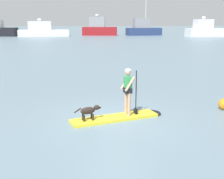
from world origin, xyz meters
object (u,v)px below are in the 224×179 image
at_px(moored_boat_outer, 143,29).
at_px(marker_buoy, 224,104).
at_px(dog, 89,111).
at_px(moored_boat_far_port, 99,28).
at_px(person_paddler, 128,88).
at_px(paddleboard, 120,117).
at_px(moored_boat_far_starboard, 43,31).
at_px(moored_boat_center, 205,30).

height_order(moored_boat_outer, marker_buoy, moored_boat_outer).
distance_m(dog, moored_boat_far_port, 64.61).
height_order(person_paddler, moored_boat_outer, moored_boat_outer).
bearing_deg(moored_boat_outer, paddleboard, -102.17).
height_order(paddleboard, person_paddler, person_paddler).
relative_size(paddleboard, moored_boat_far_port, 0.41).
xyz_separation_m(person_paddler, dog, (-1.46, -0.46, -0.68)).
bearing_deg(paddleboard, moored_boat_far_starboard, 100.16).
xyz_separation_m(dog, marker_buoy, (5.56, 1.08, -0.21)).
bearing_deg(moored_boat_far_starboard, moored_boat_far_port, 14.17).
bearing_deg(dog, moored_boat_far_port, 86.66).
bearing_deg(moored_boat_far_starboard, moored_boat_outer, 6.53).
bearing_deg(moored_boat_outer, moored_boat_center, -29.83).
xyz_separation_m(dog, moored_boat_center, (27.93, 56.40, 1.04)).
xyz_separation_m(moored_boat_center, marker_buoy, (-22.37, -55.32, -1.25)).
bearing_deg(person_paddler, dog, -162.70).
distance_m(person_paddler, moored_boat_far_port, 64.07).
distance_m(moored_boat_far_port, marker_buoy, 63.45).
distance_m(moored_boat_far_port, moored_boat_outer, 11.11).
distance_m(dog, moored_boat_far_starboard, 61.86).
relative_size(person_paddler, moored_boat_center, 0.19).
relative_size(moored_boat_far_starboard, moored_boat_center, 1.29).
bearing_deg(marker_buoy, moored_boat_outer, 81.58).
bearing_deg(moored_boat_far_starboard, marker_buoy, -75.71).
height_order(person_paddler, moored_boat_center, moored_boat_center).
xyz_separation_m(paddleboard, person_paddler, (0.30, 0.09, 1.08)).
bearing_deg(moored_boat_center, paddleboard, -115.53).
bearing_deg(moored_boat_outer, moored_boat_far_starboard, -173.47).
bearing_deg(marker_buoy, person_paddler, -171.39).
relative_size(moored_boat_far_starboard, moored_boat_far_port, 1.33).
bearing_deg(person_paddler, moored_boat_far_port, 87.94).
relative_size(dog, marker_buoy, 1.02).
bearing_deg(moored_boat_outer, marker_buoy, -98.42).
bearing_deg(paddleboard, moored_boat_outer, 77.83).
distance_m(person_paddler, dog, 1.68).
relative_size(paddleboard, dog, 3.70).
relative_size(dog, moored_boat_far_port, 0.11).
relative_size(moored_boat_center, marker_buoy, 9.51).
xyz_separation_m(person_paddler, moored_boat_far_port, (2.30, 64.03, 0.60)).
height_order(dog, moored_boat_center, moored_boat_center).
xyz_separation_m(moored_boat_far_port, marker_buoy, (1.80, -63.41, -1.49)).
xyz_separation_m(person_paddler, moored_boat_center, (26.47, 55.95, 0.36)).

